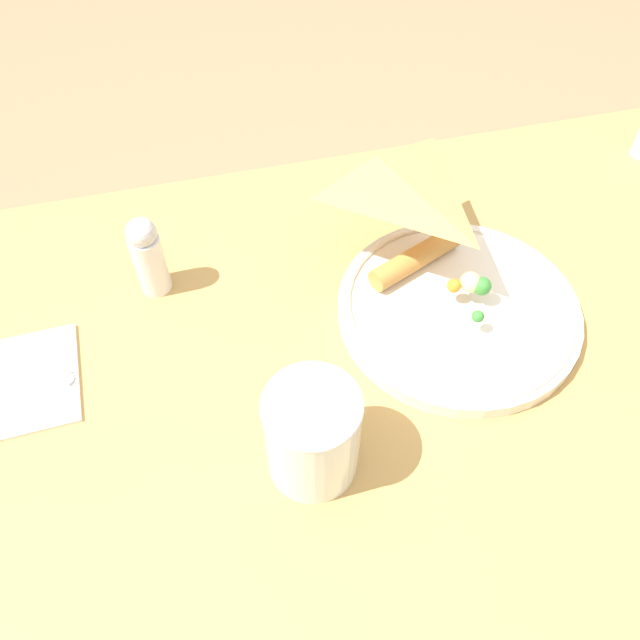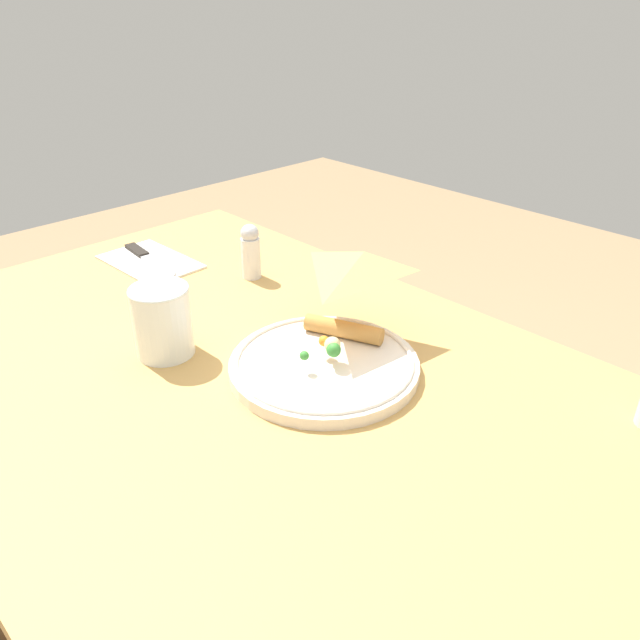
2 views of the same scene
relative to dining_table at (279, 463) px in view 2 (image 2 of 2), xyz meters
name	(u,v)px [view 2 (image 2 of 2)]	position (x,y,z in m)	size (l,w,h in m)	color
dining_table	(279,463)	(0.00, 0.00, 0.00)	(1.24, 0.72, 0.77)	tan
plate_pizza	(325,362)	(0.01, 0.08, 0.13)	(0.25, 0.25, 0.05)	silver
milk_glass	(163,322)	(-0.18, -0.05, 0.16)	(0.08, 0.08, 0.10)	white
napkin_folded	(150,262)	(-0.47, 0.10, 0.12)	(0.19, 0.12, 0.00)	white
butter_knife	(148,258)	(-0.47, 0.10, 0.12)	(0.18, 0.03, 0.01)	black
salt_shaker	(251,251)	(-0.29, 0.19, 0.16)	(0.03, 0.03, 0.09)	silver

